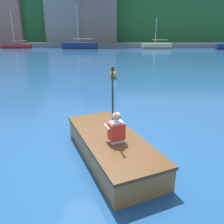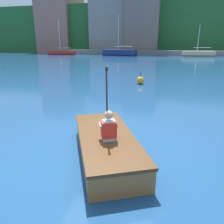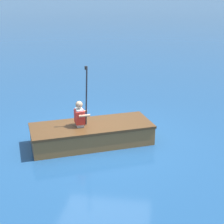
{
  "view_description": "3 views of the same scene",
  "coord_description": "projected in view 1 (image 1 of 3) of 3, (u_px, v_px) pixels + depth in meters",
  "views": [
    {
      "loc": [
        0.43,
        -4.29,
        2.47
      ],
      "look_at": [
        0.18,
        0.27,
        0.84
      ],
      "focal_mm": 35.0,
      "sensor_mm": 36.0,
      "label": 1
    },
    {
      "loc": [
        1.36,
        -4.33,
        2.36
      ],
      "look_at": [
        0.18,
        0.27,
        0.84
      ],
      "focal_mm": 35.0,
      "sensor_mm": 36.0,
      "label": 2
    },
    {
      "loc": [
        7.65,
        1.5,
        3.54
      ],
      "look_at": [
        0.18,
        0.27,
        0.84
      ],
      "focal_mm": 55.0,
      "sensor_mm": 36.0,
      "label": 3
    }
  ],
  "objects": [
    {
      "name": "channel_buoy",
      "position": [
        113.0,
        75.0,
        12.89
      ],
      "size": [
        0.44,
        0.44,
        0.72
      ],
      "color": "orange",
      "rests_on": "ground"
    },
    {
      "name": "moored_boat_dock_west_inner",
      "position": [
        80.0,
        46.0,
        39.39
      ],
      "size": [
        6.29,
        2.62,
        7.06
      ],
      "color": "navy",
      "rests_on": "ground"
    },
    {
      "name": "moored_boat_dock_west_end",
      "position": [
        156.0,
        46.0,
        39.82
      ],
      "size": [
        5.49,
        2.48,
        5.31
      ],
      "color": "#CCB789",
      "rests_on": "ground"
    },
    {
      "name": "waterfront_apartment_right",
      "position": [
        102.0,
        15.0,
        48.24
      ],
      "size": [
        7.19,
        11.17,
        13.1
      ],
      "color": "#75665B",
      "rests_on": "ground"
    },
    {
      "name": "moored_boat_dock_center_far",
      "position": [
        17.0,
        46.0,
        40.95
      ],
      "size": [
        5.39,
        2.25,
        6.58
      ],
      "color": "red",
      "rests_on": "ground"
    },
    {
      "name": "waterfront_warehouse_left",
      "position": [
        12.0,
        8.0,
        50.9
      ],
      "size": [
        8.68,
        11.65,
        16.39
      ],
      "color": "#9E6B5B",
      "rests_on": "ground"
    },
    {
      "name": "ground_plane",
      "position": [
        103.0,
        151.0,
        4.89
      ],
      "size": [
        300.0,
        300.0,
        0.0
      ],
      "primitive_type": "plane",
      "color": "navy"
    },
    {
      "name": "shoreline_ridge",
      "position": [
        123.0,
        22.0,
        55.57
      ],
      "size": [
        120.0,
        20.0,
        10.7
      ],
      "color": "#28602D",
      "rests_on": "ground"
    },
    {
      "name": "person_paddler",
      "position": [
        116.0,
        128.0,
        4.17
      ],
      "size": [
        0.43,
        0.43,
        1.43
      ],
      "color": "silver",
      "rests_on": "rowboat_foreground"
    },
    {
      "name": "waterfront_office_block_center",
      "position": [
        73.0,
        18.0,
        48.89
      ],
      "size": [
        10.66,
        8.92,
        11.7
      ],
      "color": "gray",
      "rests_on": "ground"
    },
    {
      "name": "rowboat_foreground",
      "position": [
        110.0,
        144.0,
        4.62
      ],
      "size": [
        2.29,
        3.1,
        0.49
      ],
      "color": "#935B2D",
      "rests_on": "ground"
    },
    {
      "name": "marina_dock",
      "position": [
        122.0,
        45.0,
        43.32
      ],
      "size": [
        44.12,
        2.4,
        0.9
      ],
      "color": "slate",
      "rests_on": "ground"
    }
  ]
}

